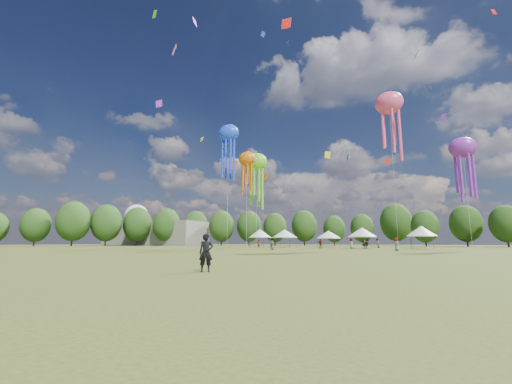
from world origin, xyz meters
The scene contains 10 objects.
ground centered at (0.00, 0.00, 0.00)m, with size 300.00×300.00×0.00m, color #384416.
observer_main centered at (7.26, -1.50, 0.77)m, with size 0.56×0.37×1.55m, color black.
spectator_near centered at (-7.02, 34.12, 0.87)m, with size 0.84×0.66×1.74m, color gray.
spectators_far centered at (2.95, 48.74, 0.88)m, with size 27.09×22.32×1.88m.
festival_tents centered at (-4.23, 54.55, 3.05)m, with size 37.14×10.96×4.12m.
show_kites centered at (-3.21, 39.43, 17.38)m, with size 42.32×14.98×25.40m.
small_kites centered at (-0.94, 42.59, 31.96)m, with size 78.26×48.00×38.02m.
treeline centered at (-3.87, 62.51, 6.54)m, with size 201.57×95.24×13.43m.
hangar centered at (-72.00, 72.00, 4.00)m, with size 40.00×12.00×8.00m, color gray.
radome centered at (-88.00, 78.00, 9.99)m, with size 9.00×9.00×16.00m.
Camera 1 is at (15.49, -12.32, 1.20)m, focal length 22.83 mm.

